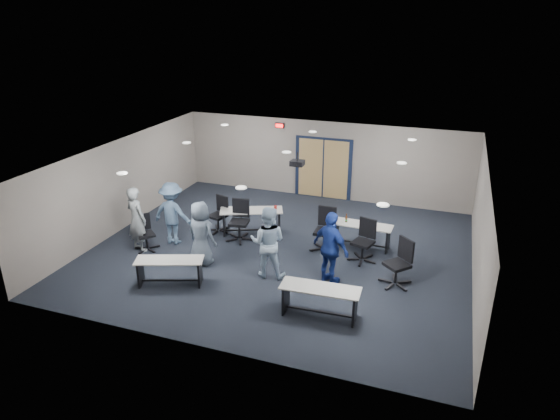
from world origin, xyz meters
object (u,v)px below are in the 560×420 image
(table_front_right, at_px, (320,297))
(person_gray, at_px, (137,219))
(table_front_left, at_px, (170,267))
(person_navy, at_px, (331,248))
(person_plaid, at_px, (201,233))
(table_back_right, at_px, (362,231))
(person_lightblue, at_px, (268,242))
(table_back_left, at_px, (252,217))
(chair_back_b, at_px, (239,221))
(chair_back_c, at_px, (325,230))
(chair_back_d, at_px, (363,241))
(person_back, at_px, (172,213))
(chair_loose_left, at_px, (146,233))
(chair_back_a, at_px, (218,214))

(table_front_right, bearing_deg, person_gray, 162.62)
(table_front_left, relative_size, person_navy, 0.93)
(table_front_left, bearing_deg, table_front_right, -21.63)
(table_front_left, bearing_deg, person_plaid, 59.75)
(table_back_right, bearing_deg, person_lightblue, -125.66)
(person_plaid, height_order, person_lightblue, person_lightblue)
(table_back_left, xyz_separation_m, table_back_right, (3.22, 0.19, -0.04))
(chair_back_b, height_order, chair_back_c, chair_back_c)
(person_navy, bearing_deg, chair_back_d, -81.64)
(person_lightblue, height_order, person_back, person_lightblue)
(table_back_right, distance_m, person_back, 5.30)
(chair_back_c, height_order, person_lightblue, person_lightblue)
(table_back_left, height_order, person_plaid, person_plaid)
(table_back_right, relative_size, person_navy, 0.91)
(table_front_left, xyz_separation_m, chair_back_d, (4.14, 2.73, 0.12))
(table_back_left, xyz_separation_m, person_back, (-1.83, -1.34, 0.39))
(chair_back_c, relative_size, chair_loose_left, 1.21)
(table_front_left, distance_m, chair_back_b, 2.88)
(table_front_right, height_order, chair_back_c, chair_back_c)
(chair_back_c, bearing_deg, table_back_right, 31.99)
(person_plaid, bearing_deg, chair_back_d, -145.01)
(chair_back_d, xyz_separation_m, person_gray, (-5.92, -1.41, 0.35))
(chair_back_a, distance_m, chair_loose_left, 2.21)
(table_back_left, height_order, chair_back_d, chair_back_d)
(table_front_right, height_order, chair_loose_left, chair_loose_left)
(table_back_right, xyz_separation_m, chair_back_a, (-4.23, -0.41, 0.07))
(table_back_right, distance_m, person_navy, 2.29)
(person_gray, relative_size, person_navy, 1.00)
(chair_back_d, bearing_deg, person_gray, -150.62)
(person_gray, distance_m, person_navy, 5.39)
(chair_loose_left, bearing_deg, person_lightblue, -52.27)
(chair_back_d, height_order, person_plaid, person_plaid)
(chair_back_a, relative_size, person_plaid, 0.63)
(chair_back_b, height_order, person_lightblue, person_lightblue)
(table_back_left, xyz_separation_m, chair_back_a, (-1.01, -0.21, 0.03))
(chair_back_c, height_order, person_navy, person_navy)
(table_back_right, bearing_deg, person_navy, -96.49)
(table_back_left, xyz_separation_m, chair_back_c, (2.31, -0.39, 0.09))
(table_back_right, bearing_deg, table_back_left, -174.43)
(person_plaid, distance_m, person_back, 1.57)
(table_front_left, relative_size, chair_back_d, 1.50)
(table_front_right, bearing_deg, chair_loose_left, 161.45)
(chair_loose_left, bearing_deg, person_back, 5.22)
(chair_back_c, bearing_deg, person_back, -167.43)
(table_back_right, xyz_separation_m, chair_back_d, (0.19, -0.85, 0.10))
(chair_back_d, bearing_deg, table_back_right, 118.73)
(person_back, bearing_deg, chair_back_c, -165.70)
(person_lightblue, bearing_deg, person_back, -23.92)
(chair_back_c, bearing_deg, table_front_right, -77.32)
(chair_loose_left, bearing_deg, table_front_left, -90.05)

